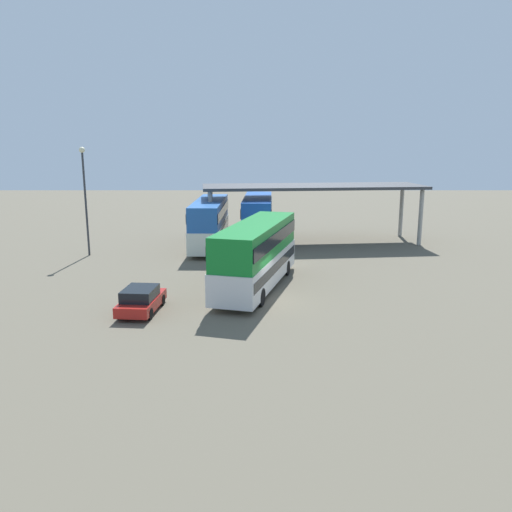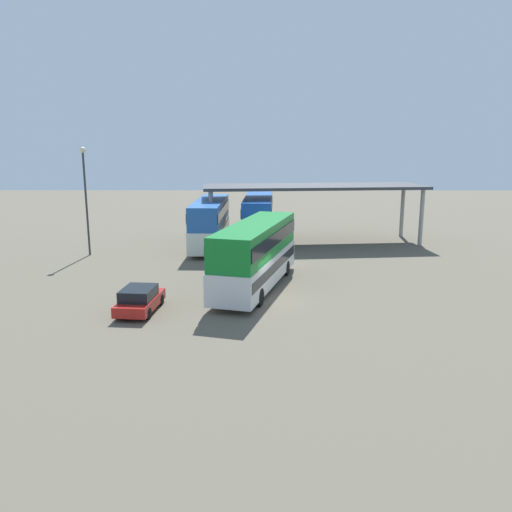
{
  "view_description": "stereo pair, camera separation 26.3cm",
  "coord_description": "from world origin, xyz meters",
  "px_view_note": "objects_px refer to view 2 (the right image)",
  "views": [
    {
      "loc": [
        -0.62,
        -27.5,
        8.71
      ],
      "look_at": [
        -0.57,
        2.9,
        2.0
      ],
      "focal_mm": 35.83,
      "sensor_mm": 36.0,
      "label": 1
    },
    {
      "loc": [
        -0.35,
        -27.5,
        8.71
      ],
      "look_at": [
        -0.57,
        2.9,
        2.0
      ],
      "focal_mm": 35.83,
      "sensor_mm": 36.0,
      "label": 2
    }
  ],
  "objects_px": {
    "parked_hatchback": "(140,300)",
    "double_decker_near_canopy": "(210,221)",
    "double_decker_mid_row": "(258,217)",
    "double_decker_main": "(256,253)",
    "lamppost_tall": "(85,189)"
  },
  "relations": [
    {
      "from": "double_decker_mid_row",
      "to": "double_decker_near_canopy",
      "type": "bearing_deg",
      "value": 121.6
    },
    {
      "from": "parked_hatchback",
      "to": "double_decker_mid_row",
      "type": "bearing_deg",
      "value": -12.4
    },
    {
      "from": "double_decker_main",
      "to": "lamppost_tall",
      "type": "relative_size",
      "value": 1.35
    },
    {
      "from": "double_decker_main",
      "to": "parked_hatchback",
      "type": "bearing_deg",
      "value": 142.69
    },
    {
      "from": "double_decker_near_canopy",
      "to": "lamppost_tall",
      "type": "relative_size",
      "value": 1.31
    },
    {
      "from": "double_decker_main",
      "to": "double_decker_near_canopy",
      "type": "bearing_deg",
      "value": 32.55
    },
    {
      "from": "parked_hatchback",
      "to": "double_decker_near_canopy",
      "type": "height_order",
      "value": "double_decker_near_canopy"
    },
    {
      "from": "double_decker_near_canopy",
      "to": "double_decker_mid_row",
      "type": "distance_m",
      "value": 4.75
    },
    {
      "from": "lamppost_tall",
      "to": "double_decker_mid_row",
      "type": "bearing_deg",
      "value": 23.38
    },
    {
      "from": "double_decker_main",
      "to": "double_decker_mid_row",
      "type": "distance_m",
      "value": 15.17
    },
    {
      "from": "lamppost_tall",
      "to": "double_decker_main",
      "type": "bearing_deg",
      "value": -34.99
    },
    {
      "from": "double_decker_near_canopy",
      "to": "lamppost_tall",
      "type": "bearing_deg",
      "value": 111.37
    },
    {
      "from": "parked_hatchback",
      "to": "double_decker_main",
      "type": "bearing_deg",
      "value": -47.47
    },
    {
      "from": "double_decker_near_canopy",
      "to": "double_decker_mid_row",
      "type": "relative_size",
      "value": 1.05
    },
    {
      "from": "double_decker_near_canopy",
      "to": "lamppost_tall",
      "type": "xyz_separation_m",
      "value": [
        -9.33,
        -3.46,
        3.06
      ]
    }
  ]
}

